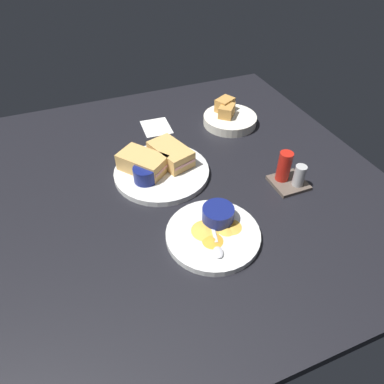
% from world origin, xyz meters
% --- Properties ---
extents(ground_plane, '(1.10, 1.10, 0.03)m').
position_xyz_m(ground_plane, '(0.00, 0.00, -0.01)').
color(ground_plane, black).
extents(plate_sandwich_main, '(0.27, 0.27, 0.02)m').
position_xyz_m(plate_sandwich_main, '(-0.04, -0.04, 0.01)').
color(plate_sandwich_main, silver).
rests_on(plate_sandwich_main, ground_plane).
extents(sandwich_half_near, '(0.15, 0.11, 0.05)m').
position_xyz_m(sandwich_half_near, '(-0.07, 0.00, 0.04)').
color(sandwich_half_near, tan).
rests_on(sandwich_half_near, plate_sandwich_main).
extents(sandwich_half_far, '(0.15, 0.14, 0.05)m').
position_xyz_m(sandwich_half_far, '(-0.06, -0.08, 0.04)').
color(sandwich_half_far, tan).
rests_on(sandwich_half_far, plate_sandwich_main).
extents(ramekin_dark_sauce, '(0.06, 0.06, 0.04)m').
position_xyz_m(ramekin_dark_sauce, '(-0.01, -0.09, 0.04)').
color(ramekin_dark_sauce, navy).
rests_on(ramekin_dark_sauce, plate_sandwich_main).
extents(spoon_by_dark_ramekin, '(0.08, 0.08, 0.01)m').
position_xyz_m(spoon_by_dark_ramekin, '(-0.05, -0.06, 0.02)').
color(spoon_by_dark_ramekin, silver).
rests_on(spoon_by_dark_ramekin, plate_sandwich_main).
extents(plate_chips_companion, '(0.22, 0.22, 0.02)m').
position_xyz_m(plate_chips_companion, '(0.23, -0.00, 0.01)').
color(plate_chips_companion, silver).
rests_on(plate_chips_companion, ground_plane).
extents(ramekin_light_gravy, '(0.08, 0.08, 0.04)m').
position_xyz_m(ramekin_light_gravy, '(0.19, 0.03, 0.04)').
color(ramekin_light_gravy, navy).
rests_on(ramekin_light_gravy, plate_chips_companion).
extents(spoon_by_gravy_ramekin, '(0.10, 0.04, 0.01)m').
position_xyz_m(spoon_by_gravy_ramekin, '(0.27, -0.01, 0.02)').
color(spoon_by_gravy_ramekin, silver).
rests_on(spoon_by_gravy_ramekin, plate_chips_companion).
extents(plantain_chip_scatter, '(0.12, 0.13, 0.01)m').
position_xyz_m(plantain_chip_scatter, '(0.22, 0.01, 0.02)').
color(plantain_chip_scatter, orange).
rests_on(plantain_chip_scatter, plate_chips_companion).
extents(bread_basket_rear, '(0.18, 0.18, 0.07)m').
position_xyz_m(bread_basket_rear, '(-0.22, 0.26, 0.02)').
color(bread_basket_rear, silver).
rests_on(bread_basket_rear, ground_plane).
extents(condiment_caddy, '(0.09, 0.09, 0.10)m').
position_xyz_m(condiment_caddy, '(0.13, 0.27, 0.03)').
color(condiment_caddy, brown).
rests_on(condiment_caddy, ground_plane).
extents(paper_napkin_folded, '(0.11, 0.10, 0.00)m').
position_xyz_m(paper_napkin_folded, '(-0.28, 0.02, 0.00)').
color(paper_napkin_folded, white).
rests_on(paper_napkin_folded, ground_plane).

